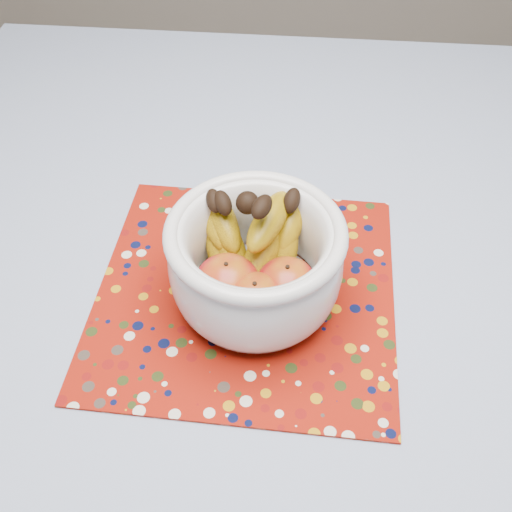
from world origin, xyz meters
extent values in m
plane|color=#2D2826|center=(0.00, 0.00, 0.00)|extent=(4.00, 4.00, 0.00)
cube|color=brown|center=(0.00, 0.00, 0.73)|extent=(1.20, 1.20, 0.04)
cylinder|color=brown|center=(-0.53, 0.53, 0.35)|extent=(0.06, 0.06, 0.71)
cylinder|color=brown|center=(0.53, 0.53, 0.35)|extent=(0.06, 0.06, 0.71)
cube|color=slate|center=(0.00, 0.00, 0.76)|extent=(1.32, 1.32, 0.01)
cube|color=maroon|center=(-0.05, -0.05, 0.76)|extent=(0.40, 0.40, 0.00)
cylinder|color=silver|center=(-0.04, -0.06, 0.77)|extent=(0.11, 0.11, 0.01)
cylinder|color=silver|center=(-0.04, -0.06, 0.78)|extent=(0.16, 0.16, 0.01)
torus|color=silver|center=(-0.04, -0.06, 0.89)|extent=(0.22, 0.22, 0.02)
ellipsoid|color=maroon|center=(-0.07, -0.09, 0.82)|extent=(0.08, 0.08, 0.07)
ellipsoid|color=maroon|center=(0.00, -0.09, 0.82)|extent=(0.08, 0.08, 0.07)
ellipsoid|color=maroon|center=(-0.03, -0.12, 0.82)|extent=(0.08, 0.08, 0.07)
sphere|color=black|center=(-0.05, -0.02, 0.89)|extent=(0.03, 0.03, 0.03)
camera|label=1|loc=(0.01, -0.55, 1.37)|focal=42.00mm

